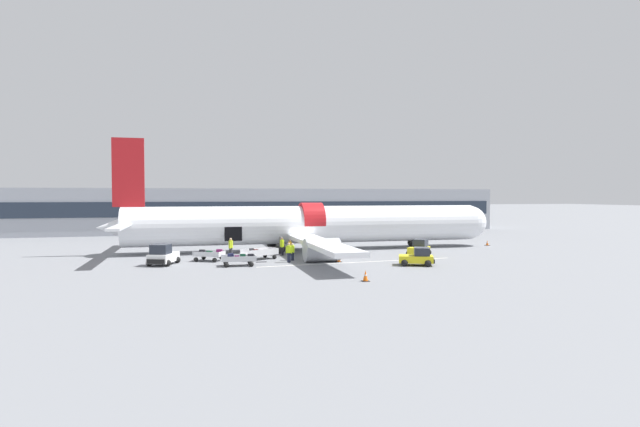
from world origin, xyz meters
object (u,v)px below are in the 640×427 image
at_px(baggage_cart_loading, 260,254).
at_px(ground_crew_loader_b, 282,246).
at_px(baggage_cart_queued, 210,255).
at_px(baggage_cart_empty, 240,260).
at_px(baggage_tug_lead, 163,256).
at_px(airplane, 306,225).
at_px(ground_crew_supervisor, 231,247).
at_px(baggage_tug_mid, 419,249).
at_px(ground_crew_loader_a, 289,252).
at_px(baggage_tug_rear, 418,258).
at_px(ground_crew_driver, 292,251).
at_px(ground_crew_helper, 290,247).

height_order(baggage_cart_loading, ground_crew_loader_b, ground_crew_loader_b).
xyz_separation_m(baggage_cart_queued, baggage_cart_empty, (2.24, -3.79, -0.01)).
bearing_deg(baggage_tug_lead, baggage_cart_queued, 22.32).
distance_m(airplane, baggage_cart_queued, 12.33).
bearing_deg(ground_crew_loader_b, ground_crew_supervisor, -178.57).
xyz_separation_m(baggage_tug_lead, baggage_tug_mid, (23.66, 0.51, -0.09)).
bearing_deg(ground_crew_supervisor, airplane, 26.69).
bearing_deg(baggage_cart_empty, ground_crew_loader_a, 14.02).
height_order(baggage_tug_rear, ground_crew_driver, ground_crew_driver).
distance_m(baggage_cart_empty, ground_crew_helper, 7.65).
relative_size(ground_crew_loader_b, ground_crew_supervisor, 0.97).
height_order(baggage_tug_lead, baggage_cart_loading, baggage_tug_lead).
height_order(baggage_tug_rear, ground_crew_loader_b, ground_crew_loader_b).
xyz_separation_m(airplane, ground_crew_supervisor, (-8.28, -4.16, -1.71)).
relative_size(baggage_tug_lead, ground_crew_helper, 2.21).
relative_size(ground_crew_driver, ground_crew_helper, 0.99).
bearing_deg(ground_crew_driver, ground_crew_loader_b, 93.27).
relative_size(baggage_tug_rear, ground_crew_helper, 2.07).
height_order(baggage_tug_rear, ground_crew_helper, ground_crew_helper).
relative_size(baggage_tug_rear, ground_crew_supervisor, 1.81).
xyz_separation_m(baggage_cart_queued, ground_crew_supervisor, (2.00, 2.30, 0.46)).
height_order(airplane, baggage_cart_queued, airplane).
bearing_deg(baggage_cart_empty, baggage_cart_queued, 120.63).
bearing_deg(baggage_tug_mid, baggage_cart_empty, -171.28).
height_order(baggage_tug_lead, baggage_tug_mid, baggage_tug_lead).
height_order(airplane, ground_crew_driver, airplane).
height_order(baggage_cart_loading, ground_crew_driver, ground_crew_driver).
relative_size(airplane, baggage_tug_mid, 13.94).
height_order(baggage_tug_lead, ground_crew_loader_b, baggage_tug_lead).
height_order(airplane, baggage_cart_loading, airplane).
xyz_separation_m(baggage_tug_mid, ground_crew_supervisor, (-17.73, 3.40, 0.28)).
bearing_deg(baggage_cart_loading, ground_crew_loader_b, 45.39).
xyz_separation_m(baggage_cart_loading, baggage_cart_queued, (-4.42, 0.11, -0.01)).
height_order(baggage_tug_mid, baggage_cart_empty, baggage_tug_mid).
height_order(ground_crew_driver, ground_crew_supervisor, ground_crew_supervisor).
relative_size(baggage_tug_lead, ground_crew_driver, 2.24).
height_order(baggage_tug_lead, ground_crew_supervisor, ground_crew_supervisor).
height_order(airplane, ground_crew_helper, airplane).
relative_size(airplane, ground_crew_helper, 26.67).
xyz_separation_m(baggage_tug_mid, baggage_tug_rear, (-3.13, -6.13, -0.02)).
relative_size(airplane, baggage_cart_empty, 11.13).
bearing_deg(baggage_cart_loading, baggage_cart_queued, 178.53).
bearing_deg(baggage_tug_mid, ground_crew_supervisor, 169.14).
distance_m(baggage_cart_queued, baggage_cart_empty, 4.40).
bearing_deg(airplane, ground_crew_helper, -119.71).
bearing_deg(baggage_cart_queued, ground_crew_loader_a, -22.21).
distance_m(baggage_tug_lead, ground_crew_helper, 11.96).
bearing_deg(ground_crew_helper, baggage_cart_empty, -134.11).
xyz_separation_m(ground_crew_supervisor, ground_crew_helper, (5.56, -0.60, -0.12)).
height_order(baggage_cart_loading, baggage_cart_queued, baggage_cart_loading).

